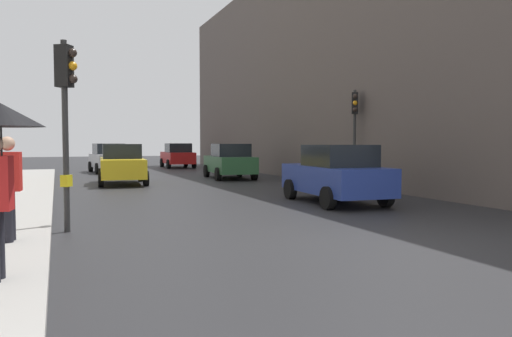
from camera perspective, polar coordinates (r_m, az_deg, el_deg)
The scene contains 10 objects.
ground_plane at distance 9.39m, azimuth 15.09°, elevation -8.32°, with size 120.00×120.00×0.00m, color #28282B.
building_facade_right at distance 29.17m, azimuth 14.85°, elevation 10.57°, with size 12.00×34.82×11.42m, color #5B514C.
traffic_light_near_right at distance 10.78m, azimuth -21.03°, elevation 7.31°, with size 0.44×0.37×3.88m.
traffic_light_mid_street at distance 20.03m, azimuth 11.28°, elevation 5.41°, with size 0.36×0.44×3.89m.
car_green_estate at distance 25.06m, azimuth -3.05°, elevation 0.84°, with size 2.28×4.33×1.76m.
car_red_sedan at distance 36.32m, azimuth -9.00°, elevation 1.49°, with size 2.11×4.25×1.76m.
car_blue_van at distance 15.09m, azimuth 9.16°, elevation -0.63°, with size 2.23×4.31×1.76m.
car_silver_hatchback at distance 31.43m, azimuth -16.56°, elevation 1.16°, with size 2.28×4.33×1.76m.
car_yellow_taxi at distance 22.55m, azimuth -15.16°, elevation 0.50°, with size 2.26×4.32×1.76m.
pedestrian_in_red_jacket at distance 9.31m, azimuth -26.60°, elevation -1.61°, with size 0.43×0.36×1.77m.
Camera 1 is at (-5.57, -7.34, 1.83)m, focal length 34.78 mm.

